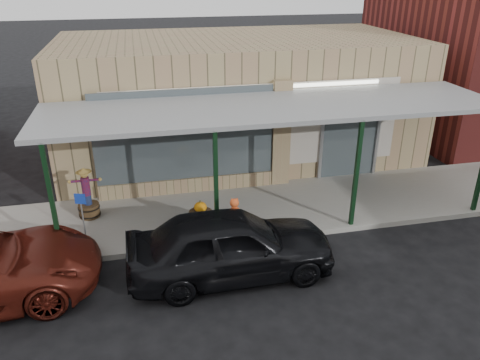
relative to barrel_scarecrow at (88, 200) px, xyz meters
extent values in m
plane|color=black|center=(5.00, -4.09, -0.64)|extent=(120.00, 120.00, 0.00)
cube|color=gray|center=(5.00, -0.49, -0.56)|extent=(40.00, 3.20, 0.15)
cube|color=#94825A|center=(5.00, 4.11, 1.46)|extent=(12.00, 6.00, 4.20)
cube|color=#475156|center=(2.80, 0.96, 1.26)|extent=(5.20, 0.06, 2.80)
cube|color=#475156|center=(8.00, 1.09, 0.86)|extent=(1.80, 0.06, 2.80)
cube|color=#94825A|center=(5.70, 1.01, 1.06)|extent=(0.55, 0.30, 3.40)
cube|color=#94825A|center=(2.80, 1.01, -0.29)|extent=(5.20, 0.30, 0.50)
cube|color=#ABA398|center=(5.00, 1.08, 1.36)|extent=(9.00, 0.02, 2.60)
cube|color=white|center=(5.00, 1.05, 2.56)|extent=(7.50, 0.03, 0.10)
cube|color=slate|center=(5.00, -0.49, 2.41)|extent=(12.00, 3.00, 0.12)
cube|color=black|center=(-0.50, -1.94, 0.91)|extent=(0.10, 0.10, 2.95)
cube|color=black|center=(3.20, -1.94, 0.91)|extent=(0.10, 0.10, 2.95)
cube|color=black|center=(6.80, -1.94, 0.91)|extent=(0.10, 0.10, 2.95)
cylinder|color=#4F361F|center=(0.00, 0.00, -0.30)|extent=(0.61, 0.61, 0.37)
cylinder|color=navy|center=(0.00, 0.00, 0.02)|extent=(0.22, 0.22, 0.28)
cylinder|color=maroon|center=(0.00, 0.00, 0.42)|extent=(0.24, 0.24, 0.51)
sphere|color=#B39F45|center=(0.00, 0.00, 0.77)|extent=(0.20, 0.20, 0.20)
cone|color=#B39F45|center=(0.00, 0.00, 0.89)|extent=(0.33, 0.33, 0.13)
cylinder|color=#4F361F|center=(2.90, -1.17, -0.28)|extent=(0.73, 0.73, 0.41)
ellipsoid|color=orange|center=(2.90, -1.17, 0.06)|extent=(0.33, 0.33, 0.27)
cylinder|color=#4C471E|center=(2.90, -1.17, 0.22)|extent=(0.04, 0.04, 0.06)
cylinder|color=gray|center=(0.00, -1.29, 0.03)|extent=(0.04, 0.04, 1.03)
cube|color=#1737AC|center=(0.00, -1.29, 0.68)|extent=(0.26, 0.10, 0.27)
imported|color=black|center=(3.29, -3.22, 0.15)|extent=(4.61, 1.91, 1.56)
ellipsoid|color=#E35828|center=(3.55, -2.41, 0.46)|extent=(0.29, 0.25, 0.38)
sphere|color=#E35828|center=(3.55, -2.37, 0.72)|extent=(0.21, 0.21, 0.21)
cylinder|color=#1C7C1B|center=(3.55, -2.41, 0.61)|extent=(0.15, 0.15, 0.02)
camera|label=1|loc=(1.60, -11.86, 5.75)|focal=35.00mm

